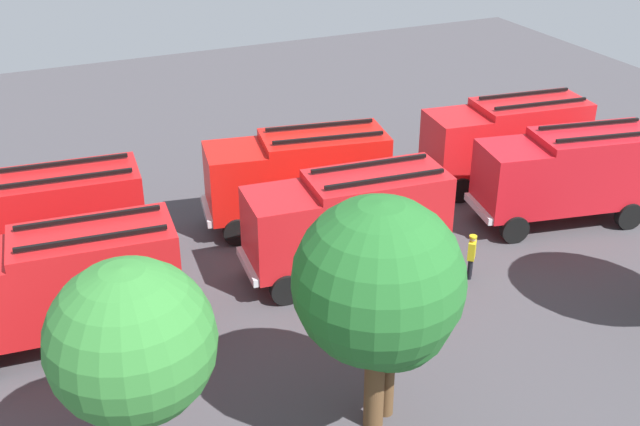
{
  "coord_description": "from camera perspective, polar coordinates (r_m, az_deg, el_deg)",
  "views": [
    {
      "loc": [
        10.62,
        23.84,
        14.76
      ],
      "look_at": [
        0.0,
        0.0,
        1.4
      ],
      "focal_mm": 44.06,
      "sensor_mm": 36.0,
      "label": 1
    }
  ],
  "objects": [
    {
      "name": "ground_plane",
      "position": [
        29.98,
        0.0,
        -2.38
      ],
      "size": [
        56.81,
        56.81,
        0.0
      ],
      "primitive_type": "plane",
      "color": "#423F44"
    },
    {
      "name": "firefighter_2",
      "position": [
        28.04,
        10.94,
        -2.97
      ],
      "size": [
        0.46,
        0.47,
        1.68
      ],
      "rotation": [
        0.0,
        0.0,
        2.42
      ],
      "color": "black",
      "rests_on": "ground"
    },
    {
      "name": "tree_2",
      "position": [
        19.31,
        4.26,
        -5.04
      ],
      "size": [
        4.32,
        4.32,
        6.7
      ],
      "color": "brown",
      "rests_on": "ground"
    },
    {
      "name": "firefighter_3",
      "position": [
        38.25,
        9.11,
        5.54
      ],
      "size": [
        0.48,
        0.38,
        1.64
      ],
      "rotation": [
        0.0,
        0.0,
        4.33
      ],
      "color": "black",
      "rests_on": "ground"
    },
    {
      "name": "fire_truck_5",
      "position": [
        24.96,
        -18.26,
        -4.76
      ],
      "size": [
        7.38,
        3.25,
        3.88
      ],
      "rotation": [
        0.0,
        0.0,
        -0.09
      ],
      "color": "red",
      "rests_on": "ground"
    },
    {
      "name": "firefighter_0",
      "position": [
        25.48,
        0.55,
        -5.67
      ],
      "size": [
        0.48,
        0.42,
        1.72
      ],
      "rotation": [
        0.0,
        0.0,
        1.04
      ],
      "color": "black",
      "rests_on": "ground"
    },
    {
      "name": "traffic_cone_0",
      "position": [
        32.27,
        -15.86,
        -0.6
      ],
      "size": [
        0.44,
        0.44,
        0.63
      ],
      "primitive_type": "cone",
      "color": "#F2600C",
      "rests_on": "ground"
    },
    {
      "name": "fire_truck_1",
      "position": [
        30.74,
        -1.62,
        2.89
      ],
      "size": [
        7.51,
        3.73,
        3.88
      ],
      "rotation": [
        0.0,
        0.0,
        -0.17
      ],
      "color": "red",
      "rests_on": "ground"
    },
    {
      "name": "fire_truck_4",
      "position": [
        27.29,
        2.04,
        -0.43
      ],
      "size": [
        7.38,
        3.24,
        3.88
      ],
      "rotation": [
        0.0,
        0.0,
        -0.08
      ],
      "color": "red",
      "rests_on": "ground"
    },
    {
      "name": "fire_truck_2",
      "position": [
        29.01,
        -19.57,
        -0.34
      ],
      "size": [
        7.39,
        3.27,
        3.88
      ],
      "rotation": [
        0.0,
        0.0,
        -0.09
      ],
      "color": "red",
      "rests_on": "ground"
    },
    {
      "name": "firefighter_1",
      "position": [
        33.87,
        -4.38,
        2.86
      ],
      "size": [
        0.39,
        0.48,
        1.61
      ],
      "rotation": [
        0.0,
        0.0,
        0.43
      ],
      "color": "black",
      "rests_on": "ground"
    },
    {
      "name": "tree_3",
      "position": [
        18.43,
        -13.52,
        -9.17
      ],
      "size": [
        3.91,
        3.91,
        6.07
      ],
      "color": "brown",
      "rests_on": "ground"
    },
    {
      "name": "tree_1",
      "position": [
        20.3,
        5.13,
        -6.95
      ],
      "size": [
        3.29,
        3.29,
        5.09
      ],
      "color": "brown",
      "rests_on": "ground"
    },
    {
      "name": "firefighter_4",
      "position": [
        25.38,
        5.61,
        -5.9
      ],
      "size": [
        0.48,
        0.41,
        1.75
      ],
      "rotation": [
        0.0,
        0.0,
        2.06
      ],
      "color": "black",
      "rests_on": "ground"
    },
    {
      "name": "fire_truck_0",
      "position": [
        35.19,
        13.37,
        5.36
      ],
      "size": [
        7.44,
        3.45,
        3.88
      ],
      "rotation": [
        0.0,
        0.0,
        -0.12
      ],
      "color": "red",
      "rests_on": "ground"
    },
    {
      "name": "fire_truck_3",
      "position": [
        32.37,
        17.55,
        2.87
      ],
      "size": [
        7.53,
        3.83,
        3.88
      ],
      "rotation": [
        0.0,
        0.0,
        -0.19
      ],
      "color": "red",
      "rests_on": "ground"
    }
  ]
}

